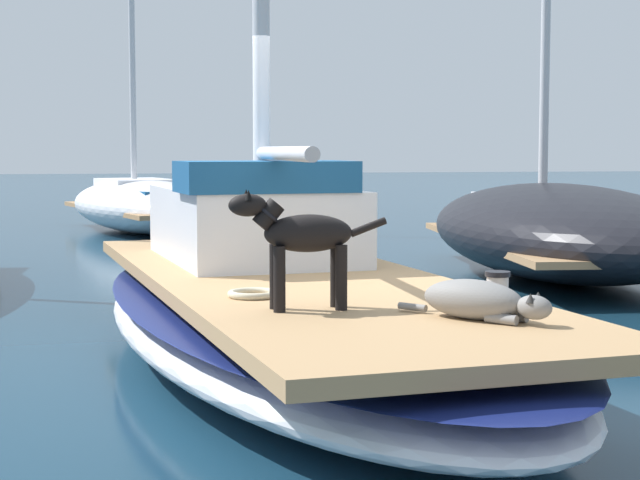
% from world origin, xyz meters
% --- Properties ---
extents(ground_plane, '(120.00, 120.00, 0.00)m').
position_xyz_m(ground_plane, '(0.00, 0.00, 0.00)').
color(ground_plane, '#143347').
extents(sailboat_main, '(3.36, 7.48, 0.66)m').
position_xyz_m(sailboat_main, '(0.00, 0.00, 0.34)').
color(sailboat_main, white).
rests_on(sailboat_main, ground).
extents(cabin_house, '(1.65, 2.37, 0.84)m').
position_xyz_m(cabin_house, '(-0.14, 1.11, 1.01)').
color(cabin_house, silver).
rests_on(cabin_house, sailboat_main).
extents(dog_black, '(0.94, 0.23, 0.70)m').
position_xyz_m(dog_black, '(-0.24, -1.61, 1.08)').
color(dog_black, black).
rests_on(dog_black, sailboat_main).
extents(dog_grey, '(0.69, 0.77, 0.22)m').
position_xyz_m(dog_grey, '(0.66, -2.15, 0.77)').
color(dog_grey, gray).
rests_on(dog_grey, sailboat_main).
extents(deck_winch, '(0.16, 0.16, 0.21)m').
position_xyz_m(deck_winch, '(0.93, -1.72, 0.76)').
color(deck_winch, '#B7B7BC').
rests_on(deck_winch, sailboat_main).
extents(coiled_rope, '(0.32, 0.32, 0.04)m').
position_xyz_m(coiled_rope, '(-0.44, -1.05, 0.68)').
color(coiled_rope, beige).
rests_on(coiled_rope, sailboat_main).
extents(moored_boat_starboard_side, '(3.37, 6.27, 8.01)m').
position_xyz_m(moored_boat_starboard_side, '(4.11, 4.51, 0.61)').
color(moored_boat_starboard_side, black).
rests_on(moored_boat_starboard_side, ground).
extents(moored_boat_far_astern, '(3.73, 6.25, 7.05)m').
position_xyz_m(moored_boat_far_astern, '(-0.75, 12.47, 0.55)').
color(moored_boat_far_astern, white).
rests_on(moored_boat_far_astern, ground).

